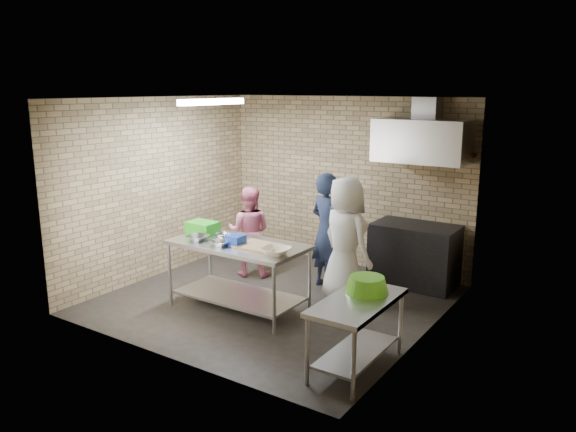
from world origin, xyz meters
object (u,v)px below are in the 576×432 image
(side_counter, at_px, (356,335))
(prep_table, at_px, (238,276))
(green_basin, at_px, (367,284))
(man_navy, at_px, (327,231))
(woman_white, at_px, (346,240))
(bottle_green, at_px, (457,148))
(woman_pink, at_px, (249,232))
(blue_tub, at_px, (236,240))
(green_crate, at_px, (203,228))
(stove, at_px, (414,255))
(bottle_red, at_px, (430,145))

(side_counter, bearing_deg, prep_table, 163.25)
(green_basin, bearing_deg, prep_table, 169.88)
(man_navy, bearing_deg, prep_table, 88.12)
(prep_table, relative_size, green_basin, 3.88)
(man_navy, height_order, woman_white, woman_white)
(prep_table, xyz_separation_m, woman_white, (1.02, 1.01, 0.40))
(bottle_green, height_order, woman_pink, bottle_green)
(blue_tub, bearing_deg, green_basin, -7.49)
(green_crate, xyz_separation_m, woman_pink, (-0.01, 1.04, -0.28))
(green_basin, bearing_deg, blue_tub, 172.51)
(prep_table, height_order, woman_white, woman_white)
(side_counter, distance_m, bottle_green, 3.41)
(prep_table, height_order, green_basin, green_basin)
(prep_table, xyz_separation_m, green_basin, (1.99, -0.36, 0.39))
(side_counter, bearing_deg, woman_pink, 147.06)
(stove, xyz_separation_m, woman_white, (-0.54, -1.13, 0.40))
(side_counter, bearing_deg, bottle_red, 97.62)
(prep_table, xyz_separation_m, bottle_green, (2.01, 2.38, 1.57))
(blue_tub, relative_size, green_basin, 0.43)
(blue_tub, relative_size, woman_white, 0.12)
(prep_table, xyz_separation_m, woman_pink, (-0.71, 1.16, 0.24))
(side_counter, distance_m, man_navy, 2.47)
(green_crate, height_order, woman_pink, woman_pink)
(bottle_green, bearing_deg, prep_table, -130.15)
(bottle_red, bearing_deg, stove, -101.77)
(bottle_red, distance_m, man_navy, 1.91)
(side_counter, distance_m, green_basin, 0.52)
(green_crate, bearing_deg, bottle_red, 44.41)
(bottle_red, xyz_separation_m, man_navy, (-1.06, -1.05, -1.19))
(prep_table, distance_m, bottle_green, 3.49)
(green_basin, bearing_deg, stove, 99.76)
(prep_table, distance_m, bottle_red, 3.29)
(woman_pink, bearing_deg, green_basin, 125.92)
(bottle_green, distance_m, woman_white, 2.05)
(blue_tub, distance_m, green_basin, 1.96)
(blue_tub, relative_size, woman_pink, 0.14)
(green_basin, relative_size, woman_pink, 0.33)
(side_counter, height_order, green_crate, green_crate)
(prep_table, height_order, side_counter, prep_table)
(prep_table, distance_m, side_counter, 2.10)
(man_navy, distance_m, woman_white, 0.57)
(bottle_red, height_order, woman_white, bottle_red)
(bottle_red, height_order, woman_pink, bottle_red)
(blue_tub, height_order, man_navy, man_navy)
(side_counter, bearing_deg, woman_white, 121.49)
(bottle_red, height_order, bottle_green, bottle_red)
(green_crate, height_order, woman_white, woman_white)
(prep_table, distance_m, blue_tub, 0.52)
(side_counter, relative_size, blue_tub, 6.06)
(green_basin, relative_size, bottle_red, 2.56)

